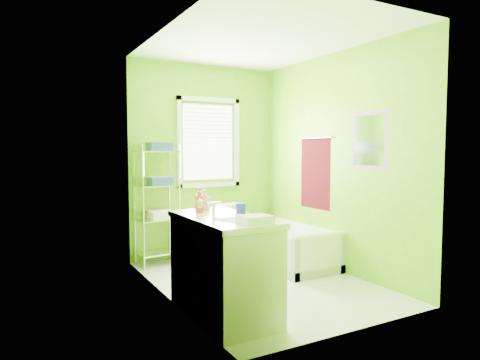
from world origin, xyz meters
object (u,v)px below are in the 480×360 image
toilet (212,231)px  wire_shelf_unit (159,190)px  bathtub (283,250)px  vanity (224,263)px

toilet → wire_shelf_unit: 0.88m
bathtub → vanity: (-1.45, -1.19, 0.30)m
bathtub → toilet: 0.95m
toilet → vanity: bearing=51.9°
vanity → toilet: bearing=67.9°
bathtub → wire_shelf_unit: wire_shelf_unit is taller
vanity → wire_shelf_unit: size_ratio=0.75×
toilet → wire_shelf_unit: bearing=-31.8°
toilet → bathtub: bearing=127.2°
wire_shelf_unit → toilet: bearing=-15.8°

